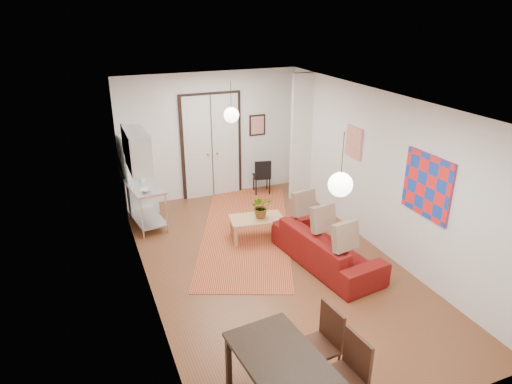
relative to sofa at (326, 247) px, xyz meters
name	(u,v)px	position (x,y,z in m)	size (l,w,h in m)	color
floor	(271,265)	(-0.91, 0.33, -0.33)	(7.00, 7.00, 0.00)	brown
ceiling	(273,100)	(-0.91, 0.33, 2.57)	(4.20, 7.00, 0.02)	silver
wall_back	(211,136)	(-0.91, 3.83, 1.12)	(4.20, 0.02, 2.90)	silver
wall_front	(416,312)	(-0.91, -3.17, 1.12)	(4.20, 0.02, 2.90)	silver
wall_left	(143,208)	(-3.01, 0.33, 1.12)	(0.02, 7.00, 2.90)	silver
wall_right	(378,172)	(1.19, 0.33, 1.12)	(0.02, 7.00, 2.90)	silver
double_doors	(212,147)	(-0.91, 3.78, 0.87)	(1.44, 0.06, 2.50)	silver
stub_partition	(301,138)	(0.94, 2.88, 1.12)	(0.50, 0.10, 2.90)	silver
wall_cabinet	(137,150)	(-2.83, 1.83, 1.57)	(0.35, 1.00, 0.70)	silver
painting_popart	(427,186)	(1.17, -0.92, 1.32)	(0.05, 1.00, 1.00)	red
painting_abstract	(354,142)	(1.17, 1.13, 1.47)	(0.05, 0.50, 0.60)	beige
poster_back	(257,125)	(0.24, 3.80, 1.27)	(0.40, 0.03, 0.50)	red
print_left	(124,141)	(-2.98, 2.33, 1.62)	(0.03, 0.44, 0.54)	#A27643
pendant_back	(231,115)	(-0.91, 2.33, 1.92)	(0.30, 0.30, 0.80)	white
pendant_front	(340,184)	(-0.91, -1.67, 1.92)	(0.30, 0.30, 0.80)	white
kilim_rug	(246,230)	(-0.84, 1.75, -0.32)	(1.68, 4.49, 0.01)	#C75F31
sofa	(326,247)	(0.00, 0.00, 0.00)	(2.24, 0.87, 0.65)	maroon
coffee_table	(257,221)	(-0.78, 1.32, 0.06)	(1.09, 0.72, 0.45)	tan
potted_plant	(261,207)	(-0.68, 1.32, 0.34)	(0.40, 0.34, 0.44)	#2F692F
kitchen_counter	(146,200)	(-2.66, 2.71, 0.24)	(0.73, 1.22, 0.88)	silver
bowl	(146,190)	(-2.66, 2.41, 0.58)	(0.21, 0.21, 0.05)	white
soap_bottle	(142,178)	(-2.66, 2.96, 0.65)	(0.08, 0.08, 0.18)	#539CB5
fridge	(138,174)	(-2.66, 3.48, 0.54)	(0.61, 0.61, 1.73)	silver
dining_table	(284,367)	(-2.07, -2.64, 0.37)	(0.94, 1.48, 0.78)	black
dining_chair_near	(313,336)	(-1.47, -2.19, 0.23)	(0.50, 0.68, 0.97)	#3C2113
dining_chair_far	(336,367)	(-1.47, -2.73, 0.23)	(0.50, 0.68, 0.97)	#3C2113
black_side_chair	(260,172)	(0.23, 3.56, 0.17)	(0.46, 0.47, 0.86)	black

